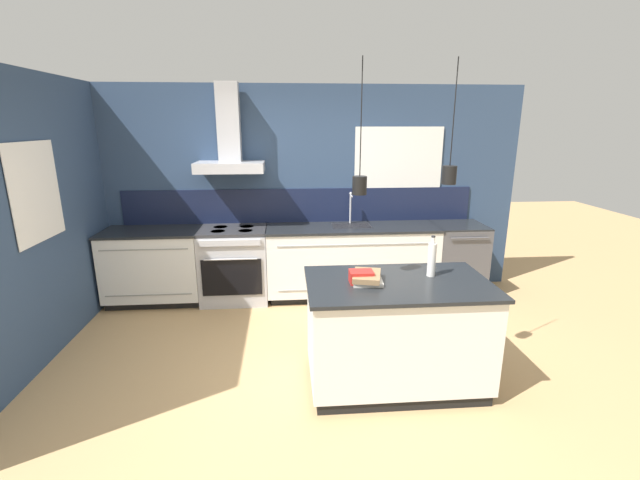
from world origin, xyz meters
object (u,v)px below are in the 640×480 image
(dishwasher, at_px, (456,259))
(book_stack, at_px, (367,278))
(bottle_on_island, at_px, (432,259))
(oven_range, at_px, (235,264))
(red_supply_box, at_px, (361,277))

(dishwasher, bearing_deg, book_stack, -128.94)
(bottle_on_island, bearing_deg, dishwasher, 61.43)
(oven_range, distance_m, book_stack, 2.35)
(bottle_on_island, height_order, red_supply_box, bottle_on_island)
(dishwasher, bearing_deg, red_supply_box, -129.68)
(bottle_on_island, distance_m, book_stack, 0.58)
(oven_range, xyz_separation_m, dishwasher, (2.82, 0.00, 0.00))
(book_stack, xyz_separation_m, red_supply_box, (-0.05, -0.01, 0.01))
(book_stack, bearing_deg, dishwasher, 51.06)
(oven_range, xyz_separation_m, red_supply_box, (1.23, -1.91, 0.50))
(red_supply_box, bearing_deg, book_stack, 10.45)
(dishwasher, xyz_separation_m, bottle_on_island, (-0.98, -1.80, 0.60))
(dishwasher, relative_size, book_stack, 2.65)
(bottle_on_island, bearing_deg, book_stack, -169.57)
(book_stack, bearing_deg, oven_range, 123.99)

